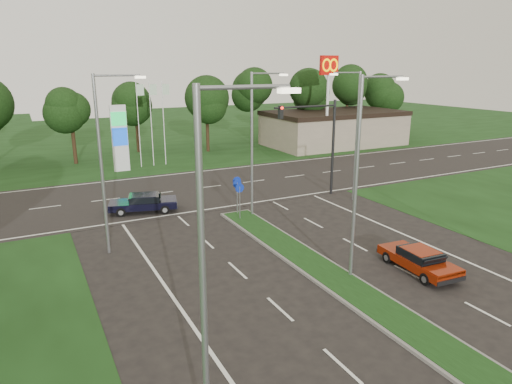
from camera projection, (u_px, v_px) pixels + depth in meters
name	position (u px, v px, depth m)	size (l,w,h in m)	color
ground	(444.00, 353.00, 15.37)	(160.00, 160.00, 0.00)	black
verge_far	(119.00, 136.00, 62.51)	(160.00, 50.00, 0.02)	black
cross_road	(197.00, 189.00, 35.94)	(160.00, 12.00, 0.02)	black
median_kerb	(365.00, 299.00, 18.78)	(2.00, 26.00, 0.12)	slate
commercial_building	(334.00, 128.00, 55.38)	(16.00, 9.00, 4.00)	gray
streetlight_median_near	(360.00, 168.00, 19.59)	(2.53, 0.22, 9.00)	gray
streetlight_median_far	(255.00, 137.00, 28.17)	(2.53, 0.22, 9.00)	gray
streetlight_left_near	(210.00, 260.00, 10.36)	(2.53, 0.22, 9.00)	gray
streetlight_left_far	(105.00, 156.00, 22.36)	(2.53, 0.22, 9.00)	gray
streetlight_right_far	(355.00, 129.00, 31.60)	(2.53, 0.22, 9.00)	gray
traffic_signal	(319.00, 133.00, 32.72)	(5.10, 0.42, 7.00)	black
median_signs	(238.00, 190.00, 28.97)	(1.16, 1.76, 2.38)	gray
gas_pylon	(122.00, 136.00, 41.17)	(5.80, 1.26, 8.00)	silver
mcdonalds_sign	(329.00, 79.00, 48.57)	(2.20, 0.47, 10.40)	silver
treeline_far	(144.00, 91.00, 47.81)	(6.00, 6.00, 9.90)	black
red_sedan	(419.00, 259.00, 21.35)	(1.91, 4.11, 1.10)	maroon
navy_sedan	(144.00, 203.00, 30.04)	(4.63, 2.86, 1.19)	black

